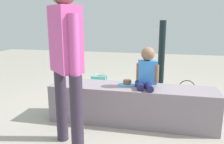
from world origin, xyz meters
TOP-DOWN VIEW (x-y plane):
  - ground_plane at (0.00, 0.00)m, footprint 12.00×12.00m
  - concrete_ledge at (0.00, 0.00)m, footprint 2.02×0.45m
  - child_seated at (0.18, 0.01)m, footprint 0.29×0.34m
  - adult_standing at (-0.52, -0.72)m, footprint 0.39×0.37m
  - cake_plate at (-0.06, 0.05)m, footprint 0.22×0.22m
  - gift_bag at (-0.71, 1.04)m, footprint 0.26×0.11m
  - railing_post at (0.33, 1.27)m, footprint 0.36×0.36m
  - water_bottle_near_gift at (-0.87, 0.56)m, footprint 0.06×0.06m
  - party_cup_red at (0.79, 0.55)m, footprint 0.09×0.09m
  - cake_box_white at (-0.19, 1.24)m, footprint 0.37×0.37m
  - handbag_black_leather at (0.74, 0.89)m, footprint 0.33×0.10m

SIDE VIEW (x-z plane):
  - ground_plane at x=0.00m, z-range 0.00..0.00m
  - cake_box_white at x=-0.19m, z-range 0.00..0.11m
  - party_cup_red at x=0.79m, z-range 0.00..0.12m
  - water_bottle_near_gift at x=-0.87m, z-range -0.01..0.23m
  - handbag_black_leather at x=0.74m, z-range -0.05..0.30m
  - gift_bag at x=-0.71m, z-range -0.02..0.33m
  - concrete_ledge at x=0.00m, z-range 0.00..0.46m
  - railing_post at x=0.33m, z-range -0.14..1.10m
  - cake_plate at x=-0.06m, z-range 0.45..0.52m
  - child_seated at x=0.18m, z-range 0.43..0.92m
  - adult_standing at x=-0.52m, z-range 0.17..1.80m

